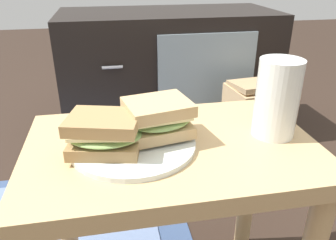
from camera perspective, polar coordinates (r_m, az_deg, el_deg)
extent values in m
cube|color=tan|center=(0.65, 0.62, -5.29)|extent=(0.56, 0.36, 0.04)
cylinder|color=tan|center=(0.91, -17.25, -14.42)|extent=(0.04, 0.04, 0.43)
cylinder|color=tan|center=(0.96, 13.52, -11.18)|extent=(0.04, 0.04, 0.43)
cube|color=black|center=(1.60, 0.05, 7.82)|extent=(0.96, 0.44, 0.58)
cube|color=#8C9EA8|center=(1.42, 6.54, 5.76)|extent=(0.41, 0.01, 0.44)
cylinder|color=silver|center=(1.32, -9.50, 8.88)|extent=(0.08, 0.01, 0.01)
cylinder|color=silver|center=(1.40, -8.86, 0.23)|extent=(0.08, 0.01, 0.01)
cube|color=#384C72|center=(1.21, -24.79, -17.14)|extent=(1.09, 0.60, 0.01)
cube|color=slate|center=(1.21, -24.83, -16.98)|extent=(0.89, 0.49, 0.00)
cylinder|color=silver|center=(0.63, -5.98, -4.20)|extent=(0.24, 0.24, 0.01)
cube|color=#9E7A4C|center=(0.61, -10.66, -4.07)|extent=(0.14, 0.11, 0.02)
ellipsoid|color=#8CB260|center=(0.60, -10.80, -2.50)|extent=(0.15, 0.12, 0.02)
cube|color=beige|center=(0.60, -10.89, -1.56)|extent=(0.13, 0.10, 0.01)
cube|color=#9E7A4C|center=(0.59, -11.00, -0.35)|extent=(0.14, 0.12, 0.02)
cube|color=tan|center=(0.64, -1.71, -1.34)|extent=(0.13, 0.12, 0.02)
ellipsoid|color=#8CB260|center=(0.63, -1.73, 0.18)|extent=(0.15, 0.13, 0.02)
cube|color=beige|center=(0.63, -1.74, 1.09)|extent=(0.12, 0.11, 0.01)
cube|color=tan|center=(0.62, -1.76, 2.26)|extent=(0.14, 0.12, 0.02)
cylinder|color=silver|center=(0.68, 18.15, 3.50)|extent=(0.08, 0.08, 0.15)
cylinder|color=orange|center=(0.68, 18.04, 2.74)|extent=(0.08, 0.08, 0.13)
cylinder|color=white|center=(0.66, 18.85, 8.30)|extent=(0.08, 0.08, 0.01)
cube|color=tan|center=(1.36, 14.75, -1.63)|extent=(0.25, 0.20, 0.36)
cube|color=tan|center=(1.28, 15.67, 5.88)|extent=(0.23, 0.17, 0.03)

